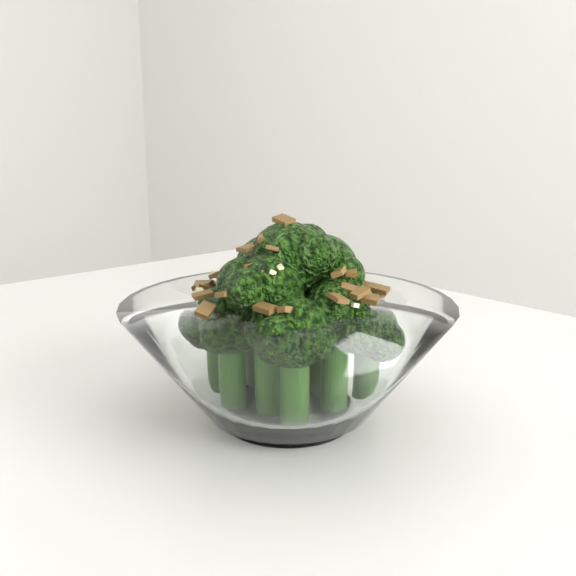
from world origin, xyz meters
The scene contains 2 objects.
table centered at (-0.11, 0.14, 0.68)m, with size 1.39×1.13×0.75m.
broccoli_dish centered at (-0.12, 0.11, 0.81)m, with size 0.24×0.24×0.16m.
Camera 1 is at (0.11, -0.28, 0.96)m, focal length 40.00 mm.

